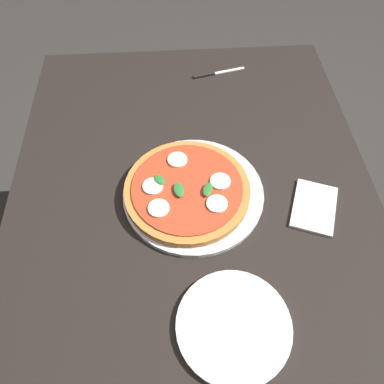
{
  "coord_description": "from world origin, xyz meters",
  "views": [
    {
      "loc": [
        -0.44,
        0.04,
        1.43
      ],
      "look_at": [
        0.04,
        0.0,
        0.75
      ],
      "focal_mm": 35.14,
      "sensor_mm": 36.0,
      "label": 1
    }
  ],
  "objects_px": {
    "napkin": "(314,207)",
    "knife": "(212,74)",
    "serving_tray": "(192,193)",
    "pizza": "(187,189)",
    "dining_table": "(194,235)",
    "plate_white": "(234,326)"
  },
  "relations": [
    {
      "from": "serving_tray",
      "to": "napkin",
      "type": "distance_m",
      "value": 0.27
    },
    {
      "from": "serving_tray",
      "to": "pizza",
      "type": "xyz_separation_m",
      "value": [
        -0.0,
        0.01,
        0.02
      ]
    },
    {
      "from": "pizza",
      "to": "plate_white",
      "type": "bearing_deg",
      "value": -167.39
    },
    {
      "from": "pizza",
      "to": "serving_tray",
      "type": "bearing_deg",
      "value": -81.66
    },
    {
      "from": "serving_tray",
      "to": "pizza",
      "type": "relative_size",
      "value": 1.13
    },
    {
      "from": "plate_white",
      "to": "napkin",
      "type": "bearing_deg",
      "value": -40.89
    },
    {
      "from": "serving_tray",
      "to": "knife",
      "type": "distance_m",
      "value": 0.43
    },
    {
      "from": "napkin",
      "to": "plate_white",
      "type": "bearing_deg",
      "value": 139.11
    },
    {
      "from": "serving_tray",
      "to": "knife",
      "type": "height_order",
      "value": "serving_tray"
    },
    {
      "from": "dining_table",
      "to": "serving_tray",
      "type": "bearing_deg",
      "value": 4.33
    },
    {
      "from": "napkin",
      "to": "knife",
      "type": "relative_size",
      "value": 0.84
    },
    {
      "from": "pizza",
      "to": "dining_table",
      "type": "bearing_deg",
      "value": -159.94
    },
    {
      "from": "dining_table",
      "to": "pizza",
      "type": "relative_size",
      "value": 4.23
    },
    {
      "from": "dining_table",
      "to": "serving_tray",
      "type": "distance_m",
      "value": 0.13
    },
    {
      "from": "plate_white",
      "to": "knife",
      "type": "relative_size",
      "value": 1.35
    },
    {
      "from": "dining_table",
      "to": "serving_tray",
      "type": "xyz_separation_m",
      "value": [
        0.04,
        0.0,
        0.12
      ]
    },
    {
      "from": "pizza",
      "to": "napkin",
      "type": "bearing_deg",
      "value": -100.71
    },
    {
      "from": "napkin",
      "to": "knife",
      "type": "xyz_separation_m",
      "value": [
        0.48,
        0.18,
        -0.0
      ]
    },
    {
      "from": "plate_white",
      "to": "knife",
      "type": "height_order",
      "value": "plate_white"
    },
    {
      "from": "dining_table",
      "to": "knife",
      "type": "distance_m",
      "value": 0.49
    },
    {
      "from": "dining_table",
      "to": "pizza",
      "type": "height_order",
      "value": "pizza"
    },
    {
      "from": "pizza",
      "to": "plate_white",
      "type": "xyz_separation_m",
      "value": [
        -0.3,
        -0.07,
        -0.02
      ]
    }
  ]
}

